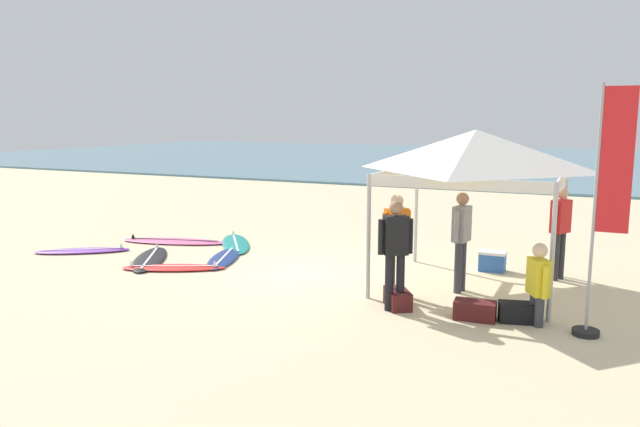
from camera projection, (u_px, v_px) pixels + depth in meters
ground_plane at (304, 274)px, 11.56m from camera, size 80.00×80.00×0.00m
sea at (518, 161)px, 40.71m from camera, size 80.00×36.00×0.10m
canopy_tent at (475, 151)px, 10.31m from camera, size 2.93×2.93×2.75m
surfboard_pink at (174, 241)px, 14.42m from camera, size 2.66×1.33×0.19m
surfboard_navy at (224, 258)px, 12.67m from camera, size 1.23×2.07×0.19m
surfboard_purple at (83, 251)px, 13.39m from camera, size 1.99×1.58×0.19m
surfboard_black at (150, 259)px, 12.62m from camera, size 1.68×2.26×0.19m
surfboard_teal at (236, 244)px, 14.14m from camera, size 1.84×2.21×0.19m
surfboard_red at (174, 268)px, 11.88m from camera, size 2.07×1.36×0.19m
person_red at (560, 227)px, 10.99m from camera, size 0.36×0.50×1.71m
person_grey at (461, 235)px, 10.22m from camera, size 0.28×0.54×1.71m
person_black at (395, 248)px, 9.23m from camera, size 0.47×0.39×1.71m
person_orange at (396, 238)px, 9.96m from camera, size 0.39×0.46×1.71m
person_yellow at (538, 281)px, 8.61m from camera, size 0.37×0.49×1.20m
banner_flag at (603, 223)px, 8.00m from camera, size 0.60×0.36×3.40m
gear_bag_near_tent at (520, 312)px, 8.82m from camera, size 0.66×0.46×0.28m
gear_bag_by_pole at (475, 310)px, 8.92m from camera, size 0.62×0.36×0.28m
gear_bag_on_sand at (398, 299)px, 9.50m from camera, size 0.59×0.68×0.28m
cooler_box at (492, 261)px, 11.73m from camera, size 0.50×0.36×0.39m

